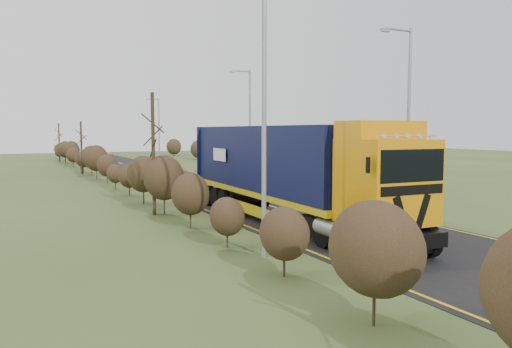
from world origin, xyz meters
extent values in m
plane|color=#404E21|center=(0.00, 0.00, 0.00)|extent=(160.00, 160.00, 0.00)
cube|color=black|center=(0.00, 10.00, 0.01)|extent=(8.00, 120.00, 0.02)
cube|color=#282624|center=(6.50, 20.00, 0.01)|extent=(6.00, 18.00, 0.02)
cube|color=gold|center=(-3.70, 10.00, 0.03)|extent=(0.12, 116.00, 0.01)
cube|color=gold|center=(3.70, 10.00, 0.03)|extent=(0.12, 116.00, 0.01)
cube|color=silver|center=(0.00, -4.00, 0.03)|extent=(0.12, 3.00, 0.01)
cube|color=silver|center=(0.00, 4.00, 0.03)|extent=(0.12, 3.00, 0.01)
cube|color=silver|center=(0.00, 12.00, 0.03)|extent=(0.12, 3.00, 0.01)
cube|color=silver|center=(0.00, 20.00, 0.03)|extent=(0.12, 3.00, 0.01)
cube|color=silver|center=(0.00, 28.00, 0.03)|extent=(0.12, 3.00, 0.01)
cube|color=silver|center=(0.00, 36.00, 0.03)|extent=(0.12, 3.00, 0.01)
cube|color=silver|center=(0.00, 44.00, 0.03)|extent=(0.12, 3.00, 0.01)
cube|color=silver|center=(0.00, 52.00, 0.03)|extent=(0.12, 3.00, 0.01)
cube|color=silver|center=(0.00, 60.00, 0.03)|extent=(0.12, 3.00, 0.01)
ellipsoid|color=#2F2115|center=(-6.05, -12.00, 1.69)|extent=(1.80, 2.34, 2.07)
ellipsoid|color=#2F2115|center=(-5.97, -8.00, 1.26)|extent=(1.34, 1.74, 1.54)
ellipsoid|color=#2F2115|center=(-6.02, -4.00, 1.14)|extent=(1.21, 1.57, 1.39)
ellipsoid|color=#2F2115|center=(-6.00, 0.00, 1.49)|extent=(1.58, 2.06, 1.82)
ellipsoid|color=#2F2115|center=(-5.98, 4.00, 1.84)|extent=(1.96, 2.55, 2.25)
ellipsoid|color=#2F2115|center=(-6.03, 8.00, 1.72)|extent=(1.83, 2.38, 2.10)
ellipsoid|color=#2F2115|center=(-5.95, 12.00, 1.28)|extent=(1.37, 1.78, 1.57)
ellipsoid|color=#2F2115|center=(-6.06, 16.00, 1.13)|extent=(1.20, 1.56, 1.38)
ellipsoid|color=#2F2115|center=(-5.92, 20.00, 1.46)|extent=(1.55, 2.02, 1.78)
ellipsoid|color=#2F2115|center=(-6.09, 24.00, 1.83)|extent=(1.95, 2.53, 2.24)
ellipsoid|color=#2F2115|center=(-5.90, 28.00, 1.74)|extent=(1.85, 2.41, 2.13)
ellipsoid|color=#2F2115|center=(-6.12, 32.00, 1.31)|extent=(1.40, 1.81, 1.61)
ellipsoid|color=#2F2115|center=(-5.87, 36.00, 1.12)|extent=(1.19, 1.55, 1.37)
ellipsoid|color=#2F2115|center=(-6.14, 40.00, 1.43)|extent=(1.52, 1.97, 1.75)
ellipsoid|color=#2F2115|center=(-5.84, 44.00, 1.81)|extent=(1.93, 2.51, 2.22)
ellipsoid|color=#2F2115|center=(-6.17, 48.00, 1.76)|extent=(1.88, 2.44, 2.16)
ellipsoid|color=#2F2115|center=(-5.82, 52.00, 1.34)|extent=(1.43, 1.85, 1.64)
ellipsoid|color=#2F2115|center=(-6.19, 56.00, 1.12)|extent=(1.19, 1.55, 1.37)
ellipsoid|color=#2F2115|center=(-5.80, 60.00, 1.40)|extent=(1.49, 1.93, 1.71)
cylinder|color=#2E2417|center=(-6.50, 4.00, 3.03)|extent=(0.18, 0.18, 6.05)
cylinder|color=#2E2417|center=(-6.50, 30.00, 2.53)|extent=(0.18, 0.18, 5.06)
cylinder|color=#2E2417|center=(-6.50, 52.00, 2.57)|extent=(0.18, 0.18, 5.15)
cube|color=black|center=(-1.79, -6.52, 0.75)|extent=(2.70, 5.00, 0.48)
cube|color=orange|center=(-1.79, -7.48, 2.52)|extent=(2.74, 2.43, 2.79)
cube|color=black|center=(-1.79, -8.61, 0.59)|extent=(2.68, 0.20, 0.59)
cube|color=black|center=(-2.24, -8.67, 1.66)|extent=(0.65, 0.04, 1.15)
cube|color=black|center=(-1.34, -8.67, 1.66)|extent=(0.65, 0.04, 1.15)
cube|color=black|center=(-1.79, -8.64, 3.11)|extent=(2.52, 0.13, 1.02)
cube|color=black|center=(-1.79, -8.67, 2.36)|extent=(2.47, 0.09, 0.30)
cube|color=orange|center=(-1.79, -7.11, 4.21)|extent=(2.72, 1.57, 0.60)
cylinder|color=silver|center=(-1.79, -8.39, 4.02)|extent=(2.36, 0.12, 0.06)
cube|color=black|center=(-3.32, -8.39, 3.16)|extent=(0.08, 0.12, 0.48)
cube|color=black|center=(-0.26, -8.39, 3.16)|extent=(0.08, 0.12, 0.48)
cylinder|color=gray|center=(-3.02, -6.09, 0.80)|extent=(0.64, 1.41, 0.60)
cylinder|color=gray|center=(-0.56, -6.09, 0.80)|extent=(0.64, 1.41, 0.60)
cube|color=gold|center=(-1.79, 0.45, 1.32)|extent=(3.03, 13.57, 0.26)
cube|color=black|center=(-1.79, 0.45, 2.92)|extent=(3.00, 13.14, 2.95)
cube|color=#101344|center=(-1.79, 7.01, 2.92)|extent=(2.66, 0.13, 2.95)
cube|color=#101344|center=(-1.79, -6.11, 2.92)|extent=(2.66, 0.13, 2.95)
cube|color=black|center=(-1.79, 4.52, 0.70)|extent=(2.57, 3.92, 0.38)
cube|color=gold|center=(-3.10, -0.62, 0.59)|extent=(0.20, 5.89, 0.48)
cube|color=gold|center=(-0.48, -0.62, 0.59)|extent=(0.20, 5.89, 0.48)
cylinder|color=black|center=(-2.92, -8.23, 0.56)|extent=(0.37, 1.12, 1.11)
cylinder|color=black|center=(-0.67, -8.23, 0.56)|extent=(0.37, 1.12, 1.11)
cylinder|color=black|center=(-2.92, -5.55, 0.56)|extent=(0.37, 1.12, 1.11)
cylinder|color=black|center=(-0.67, -5.55, 0.56)|extent=(0.37, 1.12, 1.11)
cylinder|color=black|center=(-2.92, 3.56, 0.56)|extent=(0.37, 1.12, 1.11)
cylinder|color=black|center=(-0.67, 3.56, 0.56)|extent=(0.37, 1.12, 1.11)
cylinder|color=black|center=(-2.92, 4.63, 0.56)|extent=(0.37, 1.12, 1.11)
cylinder|color=black|center=(-0.67, 4.63, 0.56)|extent=(0.37, 1.12, 1.11)
cylinder|color=black|center=(-2.92, 5.70, 0.56)|extent=(0.37, 1.12, 1.11)
cylinder|color=black|center=(-0.67, 5.70, 0.56)|extent=(0.37, 1.12, 1.11)
imported|color=#9D0716|center=(7.47, 18.56, 0.62)|extent=(2.70, 3.94, 1.25)
imported|color=#0E0B3D|center=(7.01, 21.97, 0.69)|extent=(3.38, 4.35, 1.38)
cylinder|color=gray|center=(5.76, -0.48, 4.70)|extent=(0.18, 0.18, 9.41)
cylinder|color=gray|center=(4.93, -0.48, 9.25)|extent=(1.67, 0.12, 0.12)
cube|color=gray|center=(4.09, -0.48, 9.15)|extent=(0.47, 0.19, 0.15)
cylinder|color=gray|center=(5.80, 18.39, 4.67)|extent=(0.18, 0.18, 9.34)
cylinder|color=gray|center=(4.97, 18.39, 9.18)|extent=(1.66, 0.12, 0.12)
cube|color=gray|center=(4.14, 18.39, 9.08)|extent=(0.47, 0.19, 0.15)
cylinder|color=gray|center=(5.80, 46.69, 4.28)|extent=(0.18, 0.18, 8.56)
cylinder|color=gray|center=(5.04, 46.69, 8.42)|extent=(1.52, 0.12, 0.12)
cube|color=gray|center=(4.28, 46.69, 8.32)|extent=(0.43, 0.17, 0.13)
cylinder|color=gray|center=(-5.39, -5.63, 5.45)|extent=(0.16, 0.16, 10.89)
cylinder|color=gray|center=(5.27, 16.11, 0.89)|extent=(0.08, 0.08, 1.78)
cylinder|color=red|center=(5.27, 16.08, 1.78)|extent=(0.57, 0.04, 0.57)
cylinder|color=white|center=(5.27, 16.06, 1.78)|extent=(0.43, 0.02, 0.43)
cylinder|color=gray|center=(4.69, 24.85, 0.71)|extent=(0.08, 0.08, 1.42)
cube|color=#FBEF0D|center=(4.69, 24.80, 1.53)|extent=(0.72, 0.04, 0.72)
camera|label=1|loc=(-12.98, -20.16, 4.19)|focal=35.00mm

